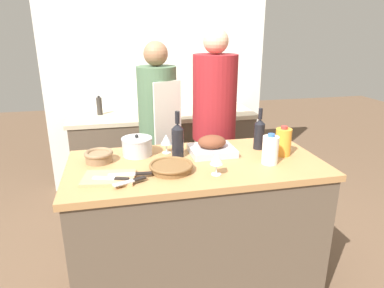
% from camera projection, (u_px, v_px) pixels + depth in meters
% --- Properties ---
extents(ground_plane, '(12.00, 12.00, 0.00)m').
position_uv_depth(ground_plane, '(196.00, 285.00, 2.41)').
color(ground_plane, brown).
extents(kitchen_island, '(1.56, 0.77, 0.93)m').
position_uv_depth(kitchen_island, '(196.00, 227.00, 2.26)').
color(kitchen_island, brown).
rests_on(kitchen_island, ground_plane).
extents(back_counter, '(1.86, 0.60, 0.90)m').
position_uv_depth(back_counter, '(164.00, 154.00, 3.63)').
color(back_counter, brown).
rests_on(back_counter, ground_plane).
extents(back_wall, '(2.36, 0.10, 2.55)m').
position_uv_depth(back_wall, '(157.00, 72.00, 3.69)').
color(back_wall, silver).
rests_on(back_wall, ground_plane).
extents(roasting_pan, '(0.29, 0.25, 0.13)m').
position_uv_depth(roasting_pan, '(212.00, 147.00, 2.24)').
color(roasting_pan, '#BCBCC1').
rests_on(roasting_pan, kitchen_island).
extents(wicker_basket, '(0.26, 0.26, 0.05)m').
position_uv_depth(wicker_basket, '(171.00, 167.00, 1.97)').
color(wicker_basket, brown).
rests_on(wicker_basket, kitchen_island).
extents(cutting_board, '(0.31, 0.24, 0.02)m').
position_uv_depth(cutting_board, '(109.00, 178.00, 1.87)').
color(cutting_board, tan).
rests_on(cutting_board, kitchen_island).
extents(stock_pot, '(0.20, 0.20, 0.14)m').
position_uv_depth(stock_pot, '(137.00, 146.00, 2.22)').
color(stock_pot, '#B7B7BC').
rests_on(stock_pot, kitchen_island).
extents(mixing_bowl, '(0.18, 0.18, 0.07)m').
position_uv_depth(mixing_bowl, '(99.00, 156.00, 2.11)').
color(mixing_bowl, '#846647').
rests_on(mixing_bowl, kitchen_island).
extents(juice_jug, '(0.10, 0.10, 0.19)m').
position_uv_depth(juice_jug, '(283.00, 142.00, 2.20)').
color(juice_jug, orange).
rests_on(juice_jug, kitchen_island).
extents(milk_jug, '(0.10, 0.10, 0.19)m').
position_uv_depth(milk_jug, '(270.00, 150.00, 2.07)').
color(milk_jug, white).
rests_on(milk_jug, kitchen_island).
extents(wine_bottle_green, '(0.08, 0.08, 0.30)m').
position_uv_depth(wine_bottle_green, '(178.00, 139.00, 2.17)').
color(wine_bottle_green, black).
rests_on(wine_bottle_green, kitchen_island).
extents(wine_bottle_dark, '(0.07, 0.07, 0.28)m').
position_uv_depth(wine_bottle_dark, '(259.00, 133.00, 2.32)').
color(wine_bottle_dark, black).
rests_on(wine_bottle_dark, kitchen_island).
extents(wine_glass_left, '(0.07, 0.07, 0.13)m').
position_uv_depth(wine_glass_left, '(217.00, 159.00, 1.90)').
color(wine_glass_left, silver).
rests_on(wine_glass_left, kitchen_island).
extents(wine_glass_right, '(0.07, 0.07, 0.13)m').
position_uv_depth(wine_glass_right, '(166.00, 140.00, 2.24)').
color(wine_glass_right, silver).
rests_on(wine_glass_right, kitchen_island).
extents(knife_chef, '(0.24, 0.05, 0.01)m').
position_uv_depth(knife_chef, '(132.00, 174.00, 1.89)').
color(knife_chef, '#B7B7BC').
rests_on(knife_chef, cutting_board).
extents(knife_paring, '(0.20, 0.09, 0.01)m').
position_uv_depth(knife_paring, '(112.00, 178.00, 1.83)').
color(knife_paring, '#B7B7BC').
rests_on(knife_paring, cutting_board).
extents(knife_bread, '(0.18, 0.10, 0.01)m').
position_uv_depth(knife_bread, '(131.00, 181.00, 1.80)').
color(knife_bread, '#B7B7BC').
rests_on(knife_bread, cutting_board).
extents(condiment_bottle_tall, '(0.05, 0.05, 0.19)m').
position_uv_depth(condiment_bottle_tall, '(99.00, 106.00, 3.39)').
color(condiment_bottle_tall, '#332D28').
rests_on(condiment_bottle_tall, back_counter).
extents(condiment_bottle_short, '(0.05, 0.05, 0.14)m').
position_uv_depth(condiment_bottle_short, '(153.00, 110.00, 3.33)').
color(condiment_bottle_short, '#B28E2D').
rests_on(condiment_bottle_short, back_counter).
extents(condiment_bottle_extra, '(0.05, 0.05, 0.19)m').
position_uv_depth(condiment_bottle_extra, '(222.00, 101.00, 3.62)').
color(condiment_bottle_extra, maroon).
rests_on(condiment_bottle_extra, back_counter).
extents(person_cook_aproned, '(0.33, 0.35, 1.63)m').
position_uv_depth(person_cook_aproned, '(159.00, 132.00, 2.82)').
color(person_cook_aproned, beige).
rests_on(person_cook_aproned, ground_plane).
extents(person_cook_guest, '(0.36, 0.36, 1.73)m').
position_uv_depth(person_cook_guest, '(214.00, 124.00, 2.88)').
color(person_cook_guest, beige).
rests_on(person_cook_guest, ground_plane).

